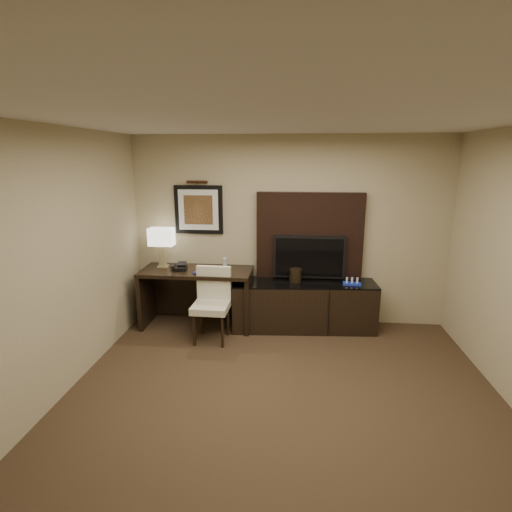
# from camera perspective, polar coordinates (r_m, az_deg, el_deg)

# --- Properties ---
(floor) EXTENTS (4.50, 5.00, 0.01)m
(floor) POSITION_cam_1_polar(r_m,az_deg,el_deg) (3.98, 3.50, -23.16)
(floor) COLOR #372718
(floor) RESTS_ON ground
(ceiling) EXTENTS (4.50, 5.00, 0.01)m
(ceiling) POSITION_cam_1_polar(r_m,az_deg,el_deg) (3.18, 4.26, 19.41)
(ceiling) COLOR silver
(ceiling) RESTS_ON wall_back
(wall_back) EXTENTS (4.50, 0.01, 2.70)m
(wall_back) POSITION_cam_1_polar(r_m,az_deg,el_deg) (5.77, 4.65, 3.52)
(wall_back) COLOR tan
(wall_back) RESTS_ON floor
(wall_left) EXTENTS (0.01, 5.00, 2.70)m
(wall_left) POSITION_cam_1_polar(r_m,az_deg,el_deg) (4.08, -29.69, -2.78)
(wall_left) COLOR tan
(wall_left) RESTS_ON floor
(desk) EXTENTS (1.57, 0.69, 0.84)m
(desk) POSITION_cam_1_polar(r_m,az_deg,el_deg) (5.84, -8.38, -5.92)
(desk) COLOR black
(desk) RESTS_ON floor
(credenza) EXTENTS (2.03, 0.69, 0.69)m
(credenza) POSITION_cam_1_polar(r_m,az_deg,el_deg) (5.75, 6.81, -7.00)
(credenza) COLOR black
(credenza) RESTS_ON floor
(tv_wall_panel) EXTENTS (1.50, 0.12, 1.30)m
(tv_wall_panel) POSITION_cam_1_polar(r_m,az_deg,el_deg) (5.73, 7.63, 2.55)
(tv_wall_panel) COLOR black
(tv_wall_panel) RESTS_ON wall_back
(tv) EXTENTS (1.00, 0.08, 0.60)m
(tv) POSITION_cam_1_polar(r_m,az_deg,el_deg) (5.68, 7.58, -0.12)
(tv) COLOR black
(tv) RESTS_ON tv_wall_panel
(artwork) EXTENTS (0.70, 0.04, 0.70)m
(artwork) POSITION_cam_1_polar(r_m,az_deg,el_deg) (5.86, -8.18, 6.56)
(artwork) COLOR black
(artwork) RESTS_ON wall_back
(picture_light) EXTENTS (0.04, 0.04, 0.30)m
(picture_light) POSITION_cam_1_polar(r_m,az_deg,el_deg) (5.79, -8.41, 10.44)
(picture_light) COLOR #432615
(picture_light) RESTS_ON wall_back
(desk_chair) EXTENTS (0.48, 0.55, 0.97)m
(desk_chair) POSITION_cam_1_polar(r_m,az_deg,el_deg) (5.32, -6.45, -7.14)
(desk_chair) COLOR beige
(desk_chair) RESTS_ON floor
(table_lamp) EXTENTS (0.43, 0.33, 0.63)m
(table_lamp) POSITION_cam_1_polar(r_m,az_deg,el_deg) (5.88, -13.28, 1.43)
(table_lamp) COLOR #9C8F61
(table_lamp) RESTS_ON desk
(desk_phone) EXTENTS (0.22, 0.20, 0.10)m
(desk_phone) POSITION_cam_1_polar(r_m,az_deg,el_deg) (5.73, -10.89, -1.50)
(desk_phone) COLOR black
(desk_phone) RESTS_ON desk
(blue_folder) EXTENTS (0.28, 0.34, 0.02)m
(blue_folder) POSITION_cam_1_polar(r_m,az_deg,el_deg) (5.59, -7.30, -2.16)
(blue_folder) COLOR #191FA5
(blue_folder) RESTS_ON desk
(book) EXTENTS (0.17, 0.04, 0.22)m
(book) POSITION_cam_1_polar(r_m,az_deg,el_deg) (5.61, -7.33, -1.03)
(book) COLOR #BBA993
(book) RESTS_ON desk
(water_bottle) EXTENTS (0.07, 0.07, 0.17)m
(water_bottle) POSITION_cam_1_polar(r_m,az_deg,el_deg) (5.66, -4.46, -1.12)
(water_bottle) COLOR #A9B9C0
(water_bottle) RESTS_ON desk
(ice_bucket) EXTENTS (0.18, 0.18, 0.19)m
(ice_bucket) POSITION_cam_1_polar(r_m,az_deg,el_deg) (5.62, 5.65, -2.75)
(ice_bucket) COLOR black
(ice_bucket) RESTS_ON credenza
(minibar_tray) EXTENTS (0.25, 0.17, 0.09)m
(minibar_tray) POSITION_cam_1_polar(r_m,az_deg,el_deg) (5.65, 13.56, -3.54)
(minibar_tray) COLOR #192EA7
(minibar_tray) RESTS_ON credenza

